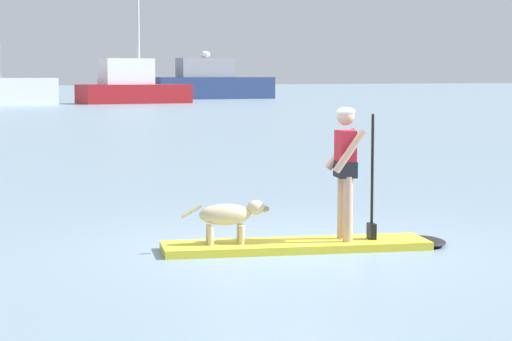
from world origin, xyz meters
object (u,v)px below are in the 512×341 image
person_paddler (347,164)px  moored_boat_far_starboard (131,87)px  dog (229,215)px  paddleboard (314,245)px  moored_boat_starboard (212,83)px

person_paddler → moored_boat_far_starboard: 64.41m
dog → moored_boat_far_starboard: 64.46m
paddleboard → moored_boat_far_starboard: bearing=69.6°
dog → moored_boat_starboard: moored_boat_starboard is taller
person_paddler → moored_boat_starboard: size_ratio=0.14×
person_paddler → moored_boat_starboard: bearing=64.2°
paddleboard → person_paddler: person_paddler is taller
dog → moored_boat_starboard: size_ratio=0.09×
paddleboard → moored_boat_far_starboard: moored_boat_far_starboard is taller
paddleboard → moored_boat_far_starboard: (22.40, 60.39, 1.26)m
moored_boat_far_starboard → moored_boat_starboard: moored_boat_far_starboard is taller
person_paddler → paddleboard: bearing=161.0°
paddleboard → moored_boat_far_starboard: size_ratio=0.36×
paddleboard → moored_boat_starboard: bearing=63.9°
paddleboard → person_paddler: bearing=-19.0°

